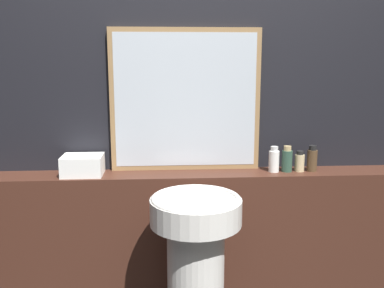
# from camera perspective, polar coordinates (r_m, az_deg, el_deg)

# --- Properties ---
(wall_back) EXTENTS (8.00, 0.06, 2.50)m
(wall_back) POSITION_cam_1_polar(r_m,az_deg,el_deg) (2.30, 0.53, 5.12)
(wall_back) COLOR black
(wall_back) RESTS_ON ground_plane
(vanity_counter) EXTENTS (2.50, 0.21, 0.91)m
(vanity_counter) POSITION_cam_1_polar(r_m,az_deg,el_deg) (2.39, 0.75, -14.54)
(vanity_counter) COLOR #422319
(vanity_counter) RESTS_ON ground_plane
(pedestal_sink) EXTENTS (0.41, 0.41, 0.90)m
(pedestal_sink) POSITION_cam_1_polar(r_m,az_deg,el_deg) (2.03, 0.50, -17.13)
(pedestal_sink) COLOR silver
(pedestal_sink) RESTS_ON ground_plane
(mirror) EXTENTS (0.78, 0.03, 0.74)m
(mirror) POSITION_cam_1_polar(r_m,az_deg,el_deg) (2.24, -0.88, 5.84)
(mirror) COLOR #937047
(mirror) RESTS_ON vanity_counter
(towel_stack) EXTENTS (0.20, 0.17, 0.10)m
(towel_stack) POSITION_cam_1_polar(r_m,az_deg,el_deg) (2.25, -14.36, -2.75)
(towel_stack) COLOR white
(towel_stack) RESTS_ON vanity_counter
(shampoo_bottle) EXTENTS (0.05, 0.05, 0.14)m
(shampoo_bottle) POSITION_cam_1_polar(r_m,az_deg,el_deg) (2.28, 10.87, -2.12)
(shampoo_bottle) COLOR white
(shampoo_bottle) RESTS_ON vanity_counter
(conditioner_bottle) EXTENTS (0.05, 0.05, 0.14)m
(conditioner_bottle) POSITION_cam_1_polar(r_m,az_deg,el_deg) (2.30, 12.56, -2.07)
(conditioner_bottle) COLOR #2D4C3D
(conditioner_bottle) RESTS_ON vanity_counter
(lotion_bottle) EXTENTS (0.05, 0.05, 0.11)m
(lotion_bottle) POSITION_cam_1_polar(r_m,az_deg,el_deg) (2.32, 14.15, -2.33)
(lotion_bottle) COLOR #C6B284
(lotion_bottle) RESTS_ON vanity_counter
(body_wash_bottle) EXTENTS (0.05, 0.05, 0.14)m
(body_wash_bottle) POSITION_cam_1_polar(r_m,az_deg,el_deg) (2.34, 15.72, -1.97)
(body_wash_bottle) COLOR #4C3823
(body_wash_bottle) RESTS_ON vanity_counter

